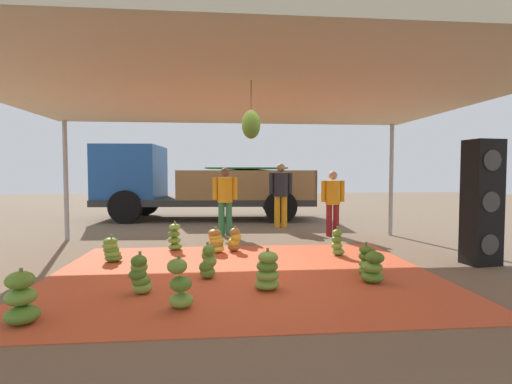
# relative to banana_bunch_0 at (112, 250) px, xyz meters

# --- Properties ---
(ground_plane) EXTENTS (40.00, 40.00, 0.00)m
(ground_plane) POSITION_rel_banana_bunch_0_xyz_m (2.19, 1.99, -0.20)
(ground_plane) COLOR brown
(tarp_orange) EXTENTS (5.71, 4.40, 0.01)m
(tarp_orange) POSITION_rel_banana_bunch_0_xyz_m (2.19, -1.01, -0.20)
(tarp_orange) COLOR #D1512D
(tarp_orange) RESTS_ON ground
(tent_canopy) EXTENTS (8.00, 7.00, 2.76)m
(tent_canopy) POSITION_rel_banana_bunch_0_xyz_m (2.19, -1.10, 2.48)
(tent_canopy) COLOR #9EA0A5
(tent_canopy) RESTS_ON ground
(banana_bunch_0) EXTENTS (0.39, 0.36, 0.46)m
(banana_bunch_0) POSITION_rel_banana_bunch_0_xyz_m (0.00, 0.00, 0.00)
(banana_bunch_0) COLOR #518428
(banana_bunch_0) RESTS_ON tarp_orange
(banana_bunch_1) EXTENTS (0.41, 0.40, 0.49)m
(banana_bunch_1) POSITION_rel_banana_bunch_0_xyz_m (1.76, 0.60, 0.02)
(banana_bunch_1) COLOR gold
(banana_bunch_1) RESTS_ON tarp_orange
(banana_bunch_2) EXTENTS (0.42, 0.43, 0.56)m
(banana_bunch_2) POSITION_rel_banana_bunch_0_xyz_m (-0.15, -2.68, 0.05)
(banana_bunch_2) COLOR #518428
(banana_bunch_2) RESTS_ON tarp_orange
(banana_bunch_3) EXTENTS (0.37, 0.37, 0.60)m
(banana_bunch_3) POSITION_rel_banana_bunch_0_xyz_m (1.40, -2.40, 0.07)
(banana_bunch_3) COLOR #75A83D
(banana_bunch_3) RESTS_ON tarp_orange
(banana_bunch_4) EXTENTS (0.30, 0.30, 0.49)m
(banana_bunch_4) POSITION_rel_banana_bunch_0_xyz_m (4.01, -1.22, 0.01)
(banana_bunch_4) COLOR #60932D
(banana_bunch_4) RESTS_ON tarp_orange
(banana_bunch_5) EXTENTS (0.33, 0.33, 0.49)m
(banana_bunch_5) POSITION_rel_banana_bunch_0_xyz_m (2.12, 0.67, 0.02)
(banana_bunch_5) COLOR #996628
(banana_bunch_5) RESTS_ON tarp_orange
(banana_bunch_6) EXTENTS (0.32, 0.32, 0.52)m
(banana_bunch_6) POSITION_rel_banana_bunch_0_xyz_m (1.67, -1.20, 0.04)
(banana_bunch_6) COLOR #518428
(banana_bunch_6) RESTS_ON tarp_orange
(banana_bunch_7) EXTENTS (0.43, 0.43, 0.48)m
(banana_bunch_7) POSITION_rel_banana_bunch_0_xyz_m (3.94, -1.63, 0.01)
(banana_bunch_7) COLOR #518428
(banana_bunch_7) RESTS_ON tarp_orange
(banana_bunch_8) EXTENTS (0.37, 0.41, 0.57)m
(banana_bunch_8) POSITION_rel_banana_bunch_0_xyz_m (0.95, 0.90, 0.05)
(banana_bunch_8) COLOR #6B9E38
(banana_bunch_8) RESTS_ON tarp_orange
(banana_bunch_9) EXTENTS (0.40, 0.40, 0.54)m
(banana_bunch_9) POSITION_rel_banana_bunch_0_xyz_m (2.46, -1.81, 0.04)
(banana_bunch_9) COLOR #75A83D
(banana_bunch_9) RESTS_ON tarp_orange
(banana_bunch_10) EXTENTS (0.38, 0.34, 0.53)m
(banana_bunch_10) POSITION_rel_banana_bunch_0_xyz_m (0.85, -1.82, 0.04)
(banana_bunch_10) COLOR #75A83D
(banana_bunch_10) RESTS_ON tarp_orange
(banana_bunch_11) EXTENTS (0.27, 0.28, 0.53)m
(banana_bunch_11) POSITION_rel_banana_bunch_0_xyz_m (3.99, 0.14, 0.03)
(banana_bunch_11) COLOR #6B9E38
(banana_bunch_11) RESTS_ON tarp_orange
(cargo_truck_main) EXTENTS (7.03, 2.85, 2.40)m
(cargo_truck_main) POSITION_rel_banana_bunch_0_xyz_m (1.05, 6.11, 0.98)
(cargo_truck_main) COLOR #2D2D2D
(cargo_truck_main) RESTS_ON ground
(worker_0) EXTENTS (0.65, 0.40, 1.79)m
(worker_0) POSITION_rel_banana_bunch_0_xyz_m (3.52, 3.86, 0.84)
(worker_0) COLOR orange
(worker_0) RESTS_ON ground
(worker_1) EXTENTS (0.57, 0.35, 1.57)m
(worker_1) POSITION_rel_banana_bunch_0_xyz_m (4.54, 2.31, 0.71)
(worker_1) COLOR maroon
(worker_1) RESTS_ON ground
(worker_2) EXTENTS (0.60, 0.37, 1.65)m
(worker_2) POSITION_rel_banana_bunch_0_xyz_m (1.96, 2.69, 0.76)
(worker_2) COLOR #337A4C
(worker_2) RESTS_ON ground
(speaker_stack) EXTENTS (0.57, 0.49, 2.07)m
(speaker_stack) POSITION_rel_banana_bunch_0_xyz_m (6.17, -0.72, 0.83)
(speaker_stack) COLOR black
(speaker_stack) RESTS_ON ground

